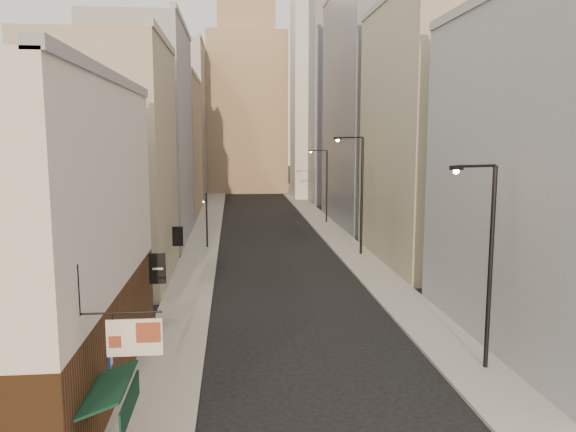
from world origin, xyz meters
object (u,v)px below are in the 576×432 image
(streetlamp_near, at_px, (487,256))
(streetlamp_far, at_px, (325,182))
(streetlamp_mid, at_px, (359,189))
(clock_tower, at_px, (246,94))
(traffic_light_left, at_px, (206,210))
(white_tower, at_px, (317,82))

(streetlamp_near, xyz_separation_m, streetlamp_far, (0.05, 41.68, -0.21))
(streetlamp_near, height_order, streetlamp_mid, streetlamp_mid)
(clock_tower, xyz_separation_m, streetlamp_near, (7.81, -83.05, -12.61))
(clock_tower, height_order, streetlamp_far, clock_tower)
(clock_tower, distance_m, streetlamp_near, 84.36)
(streetlamp_near, relative_size, streetlamp_far, 1.04)
(streetlamp_far, distance_m, traffic_light_left, 18.95)
(traffic_light_left, bearing_deg, white_tower, -95.25)
(streetlamp_near, height_order, traffic_light_left, streetlamp_near)
(white_tower, xyz_separation_m, streetlamp_mid, (-3.25, -45.46, -12.94))
(streetlamp_mid, height_order, streetlamp_far, streetlamp_mid)
(streetlamp_near, distance_m, traffic_light_left, 30.67)
(clock_tower, height_order, streetlamp_mid, clock_tower)
(streetlamp_mid, bearing_deg, traffic_light_left, 152.77)
(white_tower, xyz_separation_m, streetlamp_far, (-3.14, -27.37, -13.79))
(streetlamp_near, xyz_separation_m, traffic_light_left, (-12.81, 27.83, -1.52))
(clock_tower, bearing_deg, white_tower, -51.84)
(streetlamp_near, bearing_deg, clock_tower, 79.17)
(streetlamp_far, bearing_deg, streetlamp_near, -74.48)
(white_tower, xyz_separation_m, streetlamp_near, (-3.19, -69.05, -13.58))
(streetlamp_near, distance_m, streetlamp_far, 41.68)
(streetlamp_near, bearing_deg, streetlamp_mid, 73.94)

